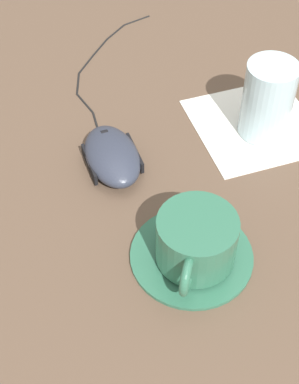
{
  "coord_description": "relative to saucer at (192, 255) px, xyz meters",
  "views": [
    {
      "loc": [
        0.27,
        0.43,
        0.55
      ],
      "look_at": [
        0.1,
        0.0,
        0.03
      ],
      "focal_mm": 55.0,
      "sensor_mm": 36.0,
      "label": 1
    }
  ],
  "objects": [
    {
      "name": "computer_mouse",
      "position": [
        0.04,
        -0.17,
        0.01
      ],
      "size": [
        0.07,
        0.11,
        0.04
      ],
      "color": "#2D3342",
      "rests_on": "ground"
    },
    {
      "name": "saucer",
      "position": [
        0.0,
        0.0,
        0.0
      ],
      "size": [
        0.14,
        0.14,
        0.01
      ],
      "primitive_type": "cylinder",
      "color": "#2D664C",
      "rests_on": "ground"
    },
    {
      "name": "ground_plane",
      "position": [
        -0.09,
        -0.08,
        -0.0
      ],
      "size": [
        3.0,
        3.0,
        0.0
      ],
      "primitive_type": "plane",
      "color": "brown"
    },
    {
      "name": "mouse_cable",
      "position": [
        -0.01,
        -0.38,
        -0.0
      ],
      "size": [
        0.18,
        0.26,
        0.0
      ],
      "color": "black",
      "rests_on": "ground"
    },
    {
      "name": "coffee_cup",
      "position": [
        -0.0,
        0.01,
        0.03
      ],
      "size": [
        0.09,
        0.11,
        0.06
      ],
      "color": "#2D664C",
      "rests_on": "saucer"
    },
    {
      "name": "napkin_under_glass",
      "position": [
        -0.17,
        -0.17,
        -0.0
      ],
      "size": [
        0.17,
        0.17,
        0.0
      ],
      "primitive_type": "cube",
      "rotation": [
        0.0,
        0.0,
        -0.04
      ],
      "color": "silver",
      "rests_on": "ground"
    },
    {
      "name": "drinking_glass",
      "position": [
        -0.17,
        -0.16,
        0.05
      ],
      "size": [
        0.07,
        0.07,
        0.11
      ],
      "primitive_type": "cylinder",
      "color": "silver",
      "rests_on": "napkin_under_glass"
    }
  ]
}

